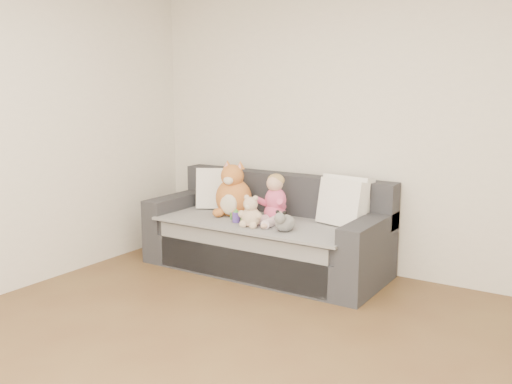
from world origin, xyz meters
TOP-DOWN VIEW (x-y plane):
  - room_shell at (0.00, 0.42)m, footprint 5.00×5.00m
  - sofa at (-0.79, 2.06)m, footprint 2.20×0.94m
  - cushion_left at (-1.43, 2.19)m, footprint 0.48×0.38m
  - cushion_right_back at (-0.12, 2.29)m, footprint 0.49×0.28m
  - cushion_right_front at (-0.11, 2.19)m, footprint 0.47×0.30m
  - toddler at (-0.68, 1.98)m, footprint 0.31×0.44m
  - plush_cat at (-1.13, 2.01)m, footprint 0.44×0.41m
  - teddy_bear at (-0.75, 1.72)m, footprint 0.22×0.17m
  - plush_cow at (-0.42, 1.73)m, footprint 0.16×0.24m
  - sippy_cup at (-0.94, 1.78)m, footprint 0.11×0.09m

SIDE VIEW (x-z plane):
  - sofa at x=-0.79m, z-range -0.12..0.73m
  - sippy_cup at x=-0.94m, z-range 0.48..0.60m
  - plush_cow at x=-0.42m, z-range 0.46..0.65m
  - teddy_bear at x=-0.75m, z-range 0.44..0.73m
  - toddler at x=-0.68m, z-range 0.44..0.87m
  - plush_cat at x=-1.13m, z-range 0.40..0.94m
  - cushion_left at x=-1.43m, z-range 0.47..0.88m
  - cushion_right_front at x=-0.11m, z-range 0.47..0.88m
  - cushion_right_back at x=-0.12m, z-range 0.47..0.90m
  - room_shell at x=0.00m, z-range -1.20..3.80m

